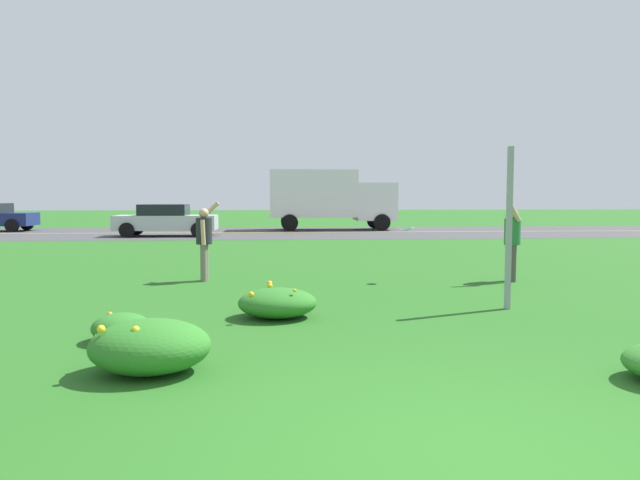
{
  "coord_description": "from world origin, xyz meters",
  "views": [
    {
      "loc": [
        -1.32,
        -3.91,
        1.82
      ],
      "look_at": [
        -0.46,
        7.89,
        0.93
      ],
      "focal_mm": 32.96,
      "sensor_mm": 36.0,
      "label": 1
    }
  ],
  "objects_px": {
    "car_silver_center_left": "(166,220)",
    "box_truck_white": "(330,196)",
    "sign_post_near_path": "(509,228)",
    "frisbee_pale_blue": "(408,229)",
    "person_catcher_green_shirt": "(512,238)",
    "person_thrower_dark_shirt": "(204,237)"
  },
  "relations": [
    {
      "from": "sign_post_near_path",
      "to": "car_silver_center_left",
      "type": "distance_m",
      "value": 19.99
    },
    {
      "from": "person_catcher_green_shirt",
      "to": "frisbee_pale_blue",
      "type": "xyz_separation_m",
      "value": [
        -2.21,
        0.14,
        0.19
      ]
    },
    {
      "from": "person_thrower_dark_shirt",
      "to": "sign_post_near_path",
      "type": "bearing_deg",
      "value": -33.82
    },
    {
      "from": "frisbee_pale_blue",
      "to": "box_truck_white",
      "type": "distance_m",
      "value": 19.29
    },
    {
      "from": "car_silver_center_left",
      "to": "person_catcher_green_shirt",
      "type": "bearing_deg",
      "value": -56.14
    },
    {
      "from": "sign_post_near_path",
      "to": "person_catcher_green_shirt",
      "type": "relative_size",
      "value": 1.46
    },
    {
      "from": "sign_post_near_path",
      "to": "box_truck_white",
      "type": "xyz_separation_m",
      "value": [
        -0.87,
        22.41,
        0.5
      ]
    },
    {
      "from": "frisbee_pale_blue",
      "to": "car_silver_center_left",
      "type": "bearing_deg",
      "value": 117.83
    },
    {
      "from": "person_thrower_dark_shirt",
      "to": "box_truck_white",
      "type": "bearing_deg",
      "value": 76.91
    },
    {
      "from": "person_thrower_dark_shirt",
      "to": "frisbee_pale_blue",
      "type": "height_order",
      "value": "person_thrower_dark_shirt"
    },
    {
      "from": "car_silver_center_left",
      "to": "box_truck_white",
      "type": "bearing_deg",
      "value": 29.4
    },
    {
      "from": "person_thrower_dark_shirt",
      "to": "frisbee_pale_blue",
      "type": "xyz_separation_m",
      "value": [
        4.34,
        -0.4,
        0.18
      ]
    },
    {
      "from": "person_catcher_green_shirt",
      "to": "car_silver_center_left",
      "type": "distance_m",
      "value": 18.03
    },
    {
      "from": "frisbee_pale_blue",
      "to": "box_truck_white",
      "type": "bearing_deg",
      "value": 89.84
    },
    {
      "from": "frisbee_pale_blue",
      "to": "person_catcher_green_shirt",
      "type": "bearing_deg",
      "value": -3.55
    },
    {
      "from": "person_thrower_dark_shirt",
      "to": "box_truck_white",
      "type": "relative_size",
      "value": 0.26
    },
    {
      "from": "person_thrower_dark_shirt",
      "to": "person_catcher_green_shirt",
      "type": "bearing_deg",
      "value": -4.67
    },
    {
      "from": "car_silver_center_left",
      "to": "frisbee_pale_blue",
      "type": "bearing_deg",
      "value": -62.17
    },
    {
      "from": "person_thrower_dark_shirt",
      "to": "car_silver_center_left",
      "type": "xyz_separation_m",
      "value": [
        -3.49,
        14.44,
        -0.2
      ]
    },
    {
      "from": "frisbee_pale_blue",
      "to": "car_silver_center_left",
      "type": "relative_size",
      "value": 0.05
    },
    {
      "from": "car_silver_center_left",
      "to": "box_truck_white",
      "type": "relative_size",
      "value": 0.67
    },
    {
      "from": "sign_post_near_path",
      "to": "frisbee_pale_blue",
      "type": "height_order",
      "value": "sign_post_near_path"
    }
  ]
}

